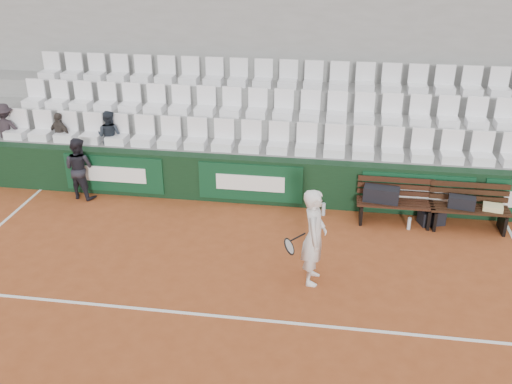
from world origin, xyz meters
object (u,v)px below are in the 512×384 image
Objects in this scene: sports_bag_ground at (432,217)px; water_bottle_far at (409,224)px; water_bottle_near at (324,209)px; tennis_player at (314,237)px; bench_left at (394,212)px; spectator_c at (107,117)px; spectator_b at (58,117)px; sports_bag_left at (381,194)px; ball_kid at (79,168)px; spectator_a at (2,111)px; sports_bag_right at (462,202)px; bench_right at (468,218)px.

sports_bag_ground is 0.55m from water_bottle_far.
tennis_player is (-0.09, -2.38, 0.70)m from water_bottle_near.
bench_left reaches higher than water_bottle_near.
spectator_b is at bearing 7.04° from spectator_c.
sports_bag_left is 2.60m from tennis_player.
spectator_b is at bearing 170.70° from water_bottle_far.
sports_bag_ground is at bearing -167.53° from ball_kid.
ball_kid is at bearing 154.54° from tennis_player.
water_bottle_near is 7.55m from spectator_a.
spectator_a is at bearing 172.04° from water_bottle_far.
water_bottle_far is 6.98m from ball_kid.
water_bottle_near is 0.23× the size of spectator_c.
spectator_c is at bearing -102.34° from ball_kid.
sports_bag_right is 8.79m from spectator_b.
water_bottle_far is 7.94m from spectator_b.
bench_left is at bearing -4.48° from water_bottle_near.
spectator_c reaches higher than tennis_player.
bench_left is at bearing 178.20° from sports_bag_right.
spectator_c is (-7.01, 0.96, 1.44)m from sports_bag_ground.
water_bottle_far is at bearing 157.57° from spectator_a.
ball_kid is (-7.91, 0.23, 0.12)m from sports_bag_right.
spectator_c is at bearing 170.44° from sports_bag_left.
spectator_a reaches higher than tennis_player.
ball_kid is (-5.26, 0.08, 0.55)m from water_bottle_near.
sports_bag_right is 1.83× the size of water_bottle_near.
ball_kid reaches higher than bench_right.
ball_kid is at bearing 178.38° from bench_left.
bench_left is 1.28× the size of spectator_c.
bench_right is 1.28× the size of spectator_c.
water_bottle_near is (-1.12, 0.09, -0.46)m from sports_bag_left.
tennis_player reaches higher than sports_bag_right.
sports_bag_right is at bearing 178.95° from spectator_c.
tennis_player is 5.73m from ball_kid.
bench_right is 0.89× the size of tennis_player.
sports_bag_ground is at bearing 2.50° from sports_bag_left.
water_bottle_far is at bearing -168.50° from sports_bag_right.
spectator_b reaches higher than tennis_player.
spectator_b is (-8.67, 1.07, 0.97)m from sports_bag_right.
tennis_player is at bearing -117.78° from sports_bag_left.
bench_left is 1.40× the size of spectator_b.
tennis_player is at bearing 152.33° from spectator_c.
water_bottle_near is (-2.65, 0.15, -0.43)m from sports_bag_right.
ball_kid reaches higher than bench_left.
tennis_player is 1.37× the size of spectator_a.
sports_bag_ground is 0.35× the size of ball_kid.
bench_right is 10.32m from spectator_a.
tennis_player is at bearing 170.26° from spectator_b.
tennis_player reaches higher than sports_bag_left.
spectator_b is (-8.84, 1.06, 1.31)m from bench_right.
bench_right is at bearing -2.86° from water_bottle_near.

